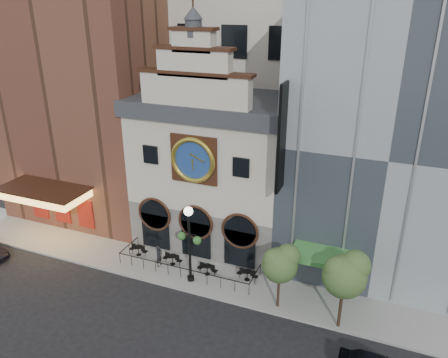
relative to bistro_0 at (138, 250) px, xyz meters
name	(u,v)px	position (x,y,z in m)	size (l,w,h in m)	color
ground	(173,289)	(4.59, -2.74, -0.61)	(120.00, 120.00, 0.00)	black
sidewalk	(189,270)	(4.59, -0.24, -0.54)	(44.00, 5.00, 0.15)	gray
clock_building	(215,166)	(4.59, 5.09, 6.07)	(12.60, 8.78, 18.65)	#605E5B
theater_building	(92,78)	(-8.41, 7.22, 11.99)	(14.00, 15.60, 25.00)	brown
retail_building	(393,135)	(17.59, 7.25, 9.53)	(14.00, 14.40, 20.00)	gray
cafe_railing	(189,264)	(4.59, -0.24, -0.01)	(10.60, 2.60, 0.90)	black
bistro_0	(138,250)	(0.00, 0.00, 0.00)	(1.58, 0.68, 0.90)	black
bistro_1	(172,259)	(3.16, -0.15, 0.00)	(1.58, 0.68, 0.90)	black
bistro_2	(207,269)	(6.21, -0.37, 0.00)	(1.58, 0.68, 0.90)	black
bistro_3	(247,275)	(9.21, 0.08, 0.00)	(1.58, 0.68, 0.90)	black
pedestrian	(159,256)	(2.31, -0.69, 0.40)	(0.63, 0.41, 1.72)	black
lamppost	(189,236)	(5.36, -1.48, 3.23)	(1.90, 0.76, 5.96)	black
tree_left	(281,263)	(12.10, -1.89, 2.95)	(2.42, 2.33, 4.66)	#382619
tree_right	(346,273)	(16.17, -2.30, 3.46)	(2.78, 2.68, 5.36)	#382619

